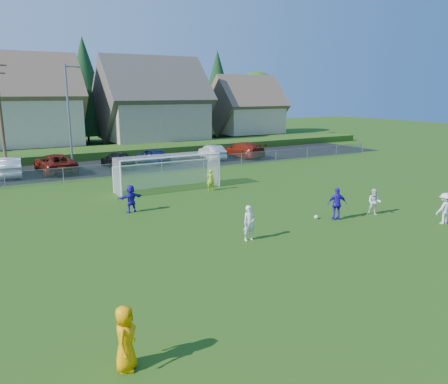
% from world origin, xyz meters
% --- Properties ---
extents(ground, '(160.00, 160.00, 0.00)m').
position_xyz_m(ground, '(0.00, 0.00, 0.00)').
color(ground, '#193D0C').
rests_on(ground, ground).
extents(asphalt_lot, '(60.00, 60.00, 0.00)m').
position_xyz_m(asphalt_lot, '(0.00, 27.50, 0.01)').
color(asphalt_lot, black).
rests_on(asphalt_lot, ground).
extents(grass_embankment, '(70.00, 6.00, 0.80)m').
position_xyz_m(grass_embankment, '(0.00, 35.00, 0.40)').
color(grass_embankment, '#1E420F').
rests_on(grass_embankment, ground).
extents(soccer_ball, '(0.22, 0.22, 0.22)m').
position_xyz_m(soccer_ball, '(4.12, 5.05, 0.11)').
color(soccer_ball, white).
rests_on(soccer_ball, ground).
extents(referee, '(0.90, 0.99, 1.70)m').
position_xyz_m(referee, '(-8.98, -2.64, 0.85)').
color(referee, '#F59A04').
rests_on(referee, ground).
extents(player_white_a, '(0.61, 0.40, 1.67)m').
position_xyz_m(player_white_a, '(-0.98, 3.97, 0.84)').
color(player_white_a, white).
rests_on(player_white_a, ground).
extents(player_white_b, '(0.88, 0.91, 1.48)m').
position_xyz_m(player_white_b, '(7.49, 4.07, 0.74)').
color(player_white_b, white).
rests_on(player_white_b, ground).
extents(player_white_c, '(1.11, 0.69, 1.65)m').
position_xyz_m(player_white_c, '(9.34, 1.06, 0.83)').
color(player_white_c, white).
rests_on(player_white_c, ground).
extents(player_blue_a, '(1.12, 0.86, 1.78)m').
position_xyz_m(player_blue_a, '(4.97, 4.40, 0.89)').
color(player_blue_a, '#2813B4').
rests_on(player_blue_a, ground).
extents(player_blue_b, '(1.53, 0.61, 1.61)m').
position_xyz_m(player_blue_b, '(-4.18, 11.45, 0.80)').
color(player_blue_b, '#2813B4').
rests_on(player_blue_b, ground).
extents(goalkeeper, '(0.64, 0.54, 1.50)m').
position_xyz_m(goalkeeper, '(2.47, 14.17, 0.75)').
color(goalkeeper, '#9BD218').
rests_on(goalkeeper, ground).
extents(car_b, '(2.10, 4.96, 1.59)m').
position_xyz_m(car_b, '(-9.23, 26.98, 0.80)').
color(car_b, silver).
rests_on(car_b, ground).
extents(car_c, '(3.02, 5.93, 1.60)m').
position_xyz_m(car_c, '(-5.76, 26.97, 0.80)').
color(car_c, '#63150B').
rests_on(car_c, ground).
extents(car_d, '(2.24, 4.98, 1.42)m').
position_xyz_m(car_d, '(-0.38, 26.70, 0.71)').
color(car_d, black).
rests_on(car_d, ground).
extents(car_e, '(2.37, 4.66, 1.52)m').
position_xyz_m(car_e, '(3.17, 27.18, 0.76)').
color(car_e, '#161F4D').
rests_on(car_e, ground).
extents(car_f, '(2.09, 4.56, 1.45)m').
position_xyz_m(car_f, '(9.55, 26.94, 0.72)').
color(car_f, '#BBBBBB').
rests_on(car_f, ground).
extents(car_g, '(2.91, 5.81, 1.62)m').
position_xyz_m(car_g, '(12.95, 26.52, 0.81)').
color(car_g, maroon).
rests_on(car_g, ground).
extents(soccer_goal, '(7.42, 1.90, 2.50)m').
position_xyz_m(soccer_goal, '(0.00, 16.05, 1.63)').
color(soccer_goal, white).
rests_on(soccer_goal, ground).
extents(chainlink_fence, '(52.06, 0.06, 1.20)m').
position_xyz_m(chainlink_fence, '(0.00, 22.00, 0.63)').
color(chainlink_fence, gray).
rests_on(chainlink_fence, ground).
extents(streetlight, '(1.38, 0.18, 9.00)m').
position_xyz_m(streetlight, '(-4.45, 26.00, 4.84)').
color(streetlight, slate).
rests_on(streetlight, ground).
extents(utility_pole, '(1.60, 0.26, 10.00)m').
position_xyz_m(utility_pole, '(-9.50, 27.00, 5.15)').
color(utility_pole, '#473321').
rests_on(utility_pole, ground).
extents(houses_row, '(53.90, 11.45, 13.27)m').
position_xyz_m(houses_row, '(1.97, 42.46, 7.33)').
color(houses_row, tan).
rests_on(houses_row, ground).
extents(tree_row, '(65.98, 12.36, 13.80)m').
position_xyz_m(tree_row, '(1.04, 48.74, 6.91)').
color(tree_row, '#382616').
rests_on(tree_row, ground).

